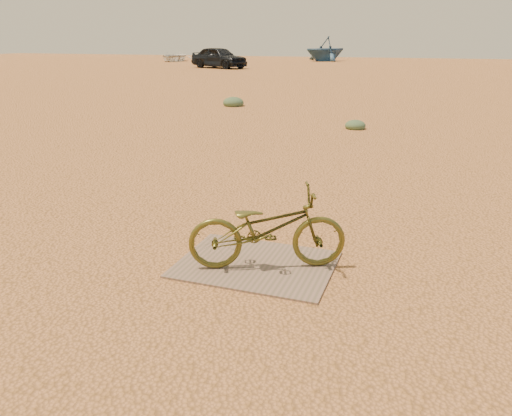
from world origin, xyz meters
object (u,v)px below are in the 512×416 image
(bicycle, at_px, (267,228))
(boat_near_left, at_px, (173,56))
(plywood_board, at_px, (256,264))
(car, at_px, (219,57))
(boat_far_left, at_px, (325,49))

(bicycle, relative_size, boat_near_left, 0.35)
(plywood_board, relative_size, car, 0.33)
(car, bearing_deg, boat_near_left, 64.53)
(bicycle, bearing_deg, plywood_board, 54.26)
(bicycle, distance_m, car, 36.20)
(plywood_board, height_order, bicycle, bicycle)
(plywood_board, distance_m, car, 36.13)
(plywood_board, xyz_separation_m, boat_near_left, (-24.09, 42.69, 0.46))
(car, relative_size, boat_far_left, 1.03)
(bicycle, relative_size, boat_far_left, 0.35)
(plywood_board, distance_m, boat_near_left, 49.02)
(boat_far_left, bearing_deg, car, -69.67)
(bicycle, bearing_deg, boat_near_left, 6.58)
(car, bearing_deg, plywood_board, -135.06)
(bicycle, bearing_deg, car, 1.34)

